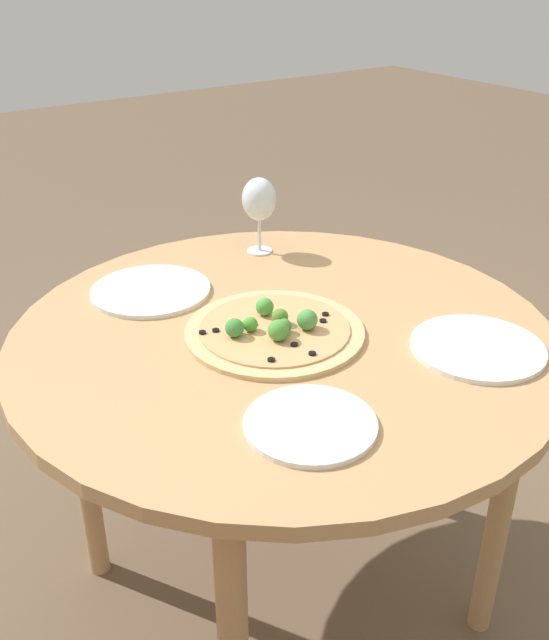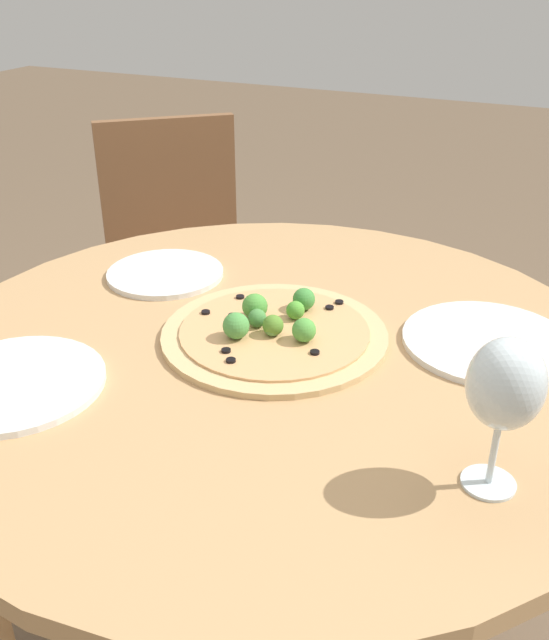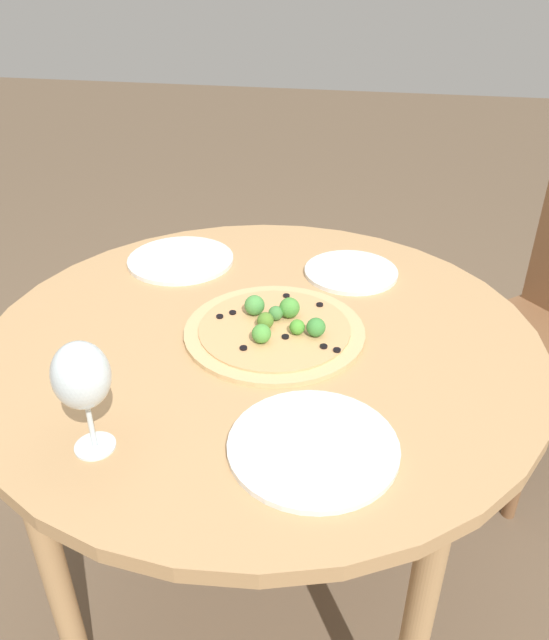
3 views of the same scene
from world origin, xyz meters
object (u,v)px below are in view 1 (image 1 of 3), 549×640
(wine_glass, at_px, (259,200))
(pizza, at_px, (274,329))
(plate_near, at_px, (310,424))
(plate_far, at_px, (151,290))
(plate_side, at_px, (478,347))

(wine_glass, bearing_deg, pizza, -29.78)
(pizza, height_order, plate_near, pizza)
(plate_far, relative_size, plate_side, 1.04)
(wine_glass, height_order, plate_near, wine_glass)
(pizza, bearing_deg, plate_far, -159.36)
(wine_glass, distance_m, plate_far, 0.35)
(wine_glass, height_order, plate_far, wine_glass)
(plate_side, bearing_deg, wine_glass, -173.70)
(wine_glass, relative_size, plate_side, 0.75)
(pizza, bearing_deg, plate_side, 46.16)
(wine_glass, xyz_separation_m, plate_side, (0.63, 0.07, -0.13))
(pizza, height_order, plate_side, pizza)
(plate_side, bearing_deg, plate_near, -88.35)
(pizza, distance_m, plate_near, 0.30)
(wine_glass, relative_size, plate_far, 0.72)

